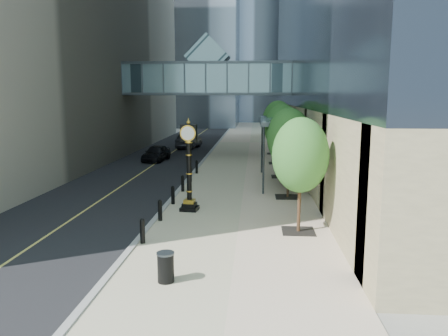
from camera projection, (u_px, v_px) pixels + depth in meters
The scene contains 14 objects.
ground at pixel (208, 255), 16.12m from camera, with size 320.00×320.00×0.00m, color gray.
road at pixel (188, 142), 55.99m from camera, with size 8.00×180.00×0.02m, color black.
sidewalk at pixel (250, 143), 55.42m from camera, with size 8.00×180.00×0.06m, color #B3AA8A.
curb at pixel (219, 142), 55.70m from camera, with size 0.25×180.00×0.07m, color gray.
distant_tower_c at pixel (231, 6), 129.40m from camera, with size 22.00×22.00×65.00m, color #8EA0B3.
skywalk at pixel (208, 77), 42.65m from camera, with size 17.00×4.20×5.80m.
entrance_canopy at pixel (282, 121), 28.97m from camera, with size 3.00×8.00×4.38m.
bollard_row at pixel (178, 190), 25.09m from camera, with size 0.20×16.20×0.90m.
street_trees at pixel (282, 129), 31.32m from camera, with size 2.64×28.40×5.42m.
street_clock at pixel (189, 172), 21.98m from camera, with size 0.94×0.94×4.57m.
trash_bin at pixel (166, 268), 13.62m from camera, with size 0.52×0.52×0.90m, color black.
pedestrian at pixel (297, 171), 28.92m from camera, with size 0.63×0.42×1.74m, color #A6A298.
car_near at pixel (156, 153), 39.58m from camera, with size 1.71×4.24×1.44m, color black.
car_far at pixel (189, 141), 49.45m from camera, with size 1.73×4.97×1.64m, color black.
Camera 1 is at (1.71, -15.30, 5.80)m, focal length 35.00 mm.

